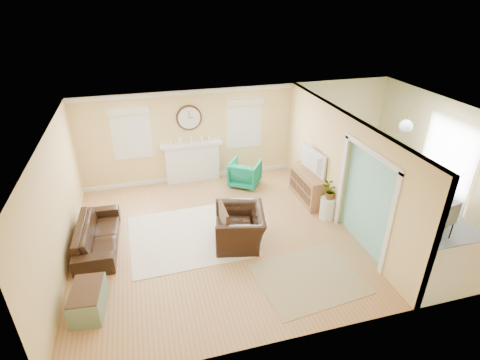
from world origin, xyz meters
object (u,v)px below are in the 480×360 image
(eames_chair, at_px, (240,227))
(dining_table, at_px, (408,200))
(green_chair, at_px, (245,173))
(sofa, at_px, (98,235))
(credenza, at_px, (308,186))

(eames_chair, bearing_deg, dining_table, 103.39)
(green_chair, bearing_deg, dining_table, 178.92)
(eames_chair, xyz_separation_m, green_chair, (0.83, 2.52, -0.02))
(eames_chair, height_order, green_chair, eames_chair)
(sofa, height_order, dining_table, dining_table)
(green_chair, xyz_separation_m, credenza, (1.37, -1.20, 0.04))
(sofa, relative_size, dining_table, 1.05)
(credenza, xyz_separation_m, dining_table, (2.09, -1.24, -0.06))
(credenza, relative_size, dining_table, 0.73)
(sofa, bearing_deg, credenza, -80.49)
(green_chair, relative_size, dining_table, 0.41)
(sofa, xyz_separation_m, credenza, (5.17, 0.68, 0.10))
(green_chair, height_order, dining_table, green_chair)
(dining_table, bearing_deg, credenza, 51.26)
(credenza, bearing_deg, green_chair, 138.64)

